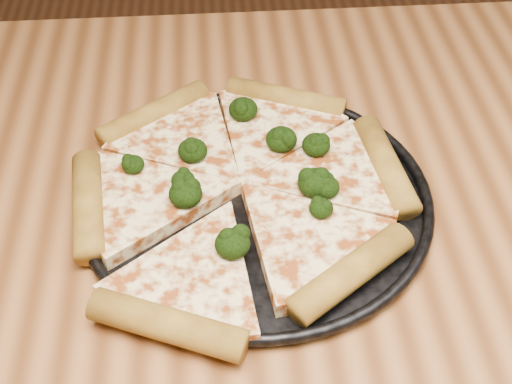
{
  "coord_description": "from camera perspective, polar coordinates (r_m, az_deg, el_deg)",
  "views": [
    {
      "loc": [
        -0.07,
        -0.4,
        1.23
      ],
      "look_at": [
        -0.03,
        0.09,
        0.77
      ],
      "focal_mm": 49.87,
      "sensor_mm": 36.0,
      "label": 1
    }
  ],
  "objects": [
    {
      "name": "pizza_pan",
      "position": [
        0.68,
        0.0,
        -0.51
      ],
      "size": [
        0.34,
        0.34,
        0.02
      ],
      "color": "black",
      "rests_on": "dining_table"
    },
    {
      "name": "broccoli_florets",
      "position": [
        0.68,
        -0.24,
        1.83
      ],
      "size": [
        0.2,
        0.22,
        0.02
      ],
      "color": "black",
      "rests_on": "pizza"
    },
    {
      "name": "pizza",
      "position": [
        0.67,
        -1.33,
        0.36
      ],
      "size": [
        0.33,
        0.37,
        0.03
      ],
      "rotation": [
        0.0,
        0.0,
        -0.41
      ],
      "color": "#FFE09C",
      "rests_on": "pizza_pan"
    },
    {
      "name": "dining_table",
      "position": [
        0.7,
        3.31,
        -11.11
      ],
      "size": [
        1.2,
        0.9,
        0.75
      ],
      "color": "#945A2D",
      "rests_on": "ground"
    }
  ]
}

